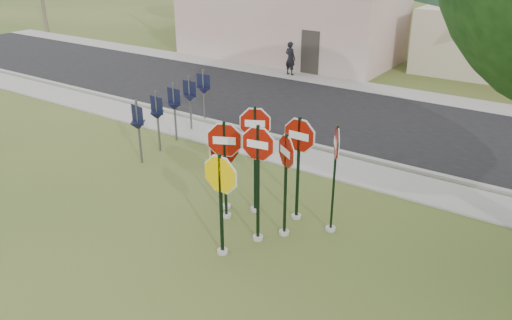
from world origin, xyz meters
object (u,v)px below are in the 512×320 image
Objects in this scene: stop_sign_center at (258,167)px; stop_sign_yellow at (221,191)px; stop_sign_left at (225,156)px; pedestrian at (290,58)px.

stop_sign_center reaches higher than stop_sign_yellow.
stop_sign_left is (-1.21, 0.40, -0.17)m from stop_sign_center.
stop_sign_center is 0.99m from stop_sign_yellow.
stop_sign_yellow is 1.56m from stop_sign_left.
stop_sign_center is at bearing -18.39° from stop_sign_left.
stop_sign_yellow is 1.50× the size of pedestrian.
stop_sign_center is at bearing 69.26° from stop_sign_yellow.
stop_sign_left is at bearing 124.58° from pedestrian.
stop_sign_left is at bearing 124.16° from stop_sign_yellow.
stop_sign_yellow is at bearing -55.84° from stop_sign_left.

